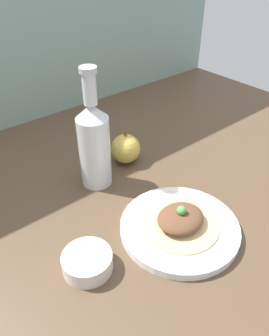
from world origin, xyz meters
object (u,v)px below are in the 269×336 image
object	(u,v)px
plated_food	(180,220)
apple	(126,149)
plate	(179,227)
dipping_bowl	(87,262)
cider_bottle	(94,142)

from	to	relation	value
plated_food	apple	size ratio (longest dim) A/B	1.71
plate	apple	size ratio (longest dim) A/B	2.63
plated_food	dipping_bowl	world-z (taller)	plated_food
plate	cider_bottle	world-z (taller)	cider_bottle
plate	cider_bottle	size ratio (longest dim) A/B	0.85
plate	plated_food	distance (cm)	2.18
plated_food	cider_bottle	bearing A→B (deg)	98.61
cider_bottle	plate	bearing A→B (deg)	-81.39
plate	dipping_bowl	size ratio (longest dim) A/B	2.65
apple	dipping_bowl	xyz separation A→B (cm)	(-28.24, -23.96, -2.30)
plated_food	apple	bearing A→B (deg)	74.87
plated_food	cider_bottle	xyz separation A→B (cm)	(-3.90, 25.72, 8.45)
apple	plated_food	bearing A→B (deg)	-105.13
plated_food	cider_bottle	size ratio (longest dim) A/B	0.55
apple	dipping_bowl	distance (cm)	37.10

